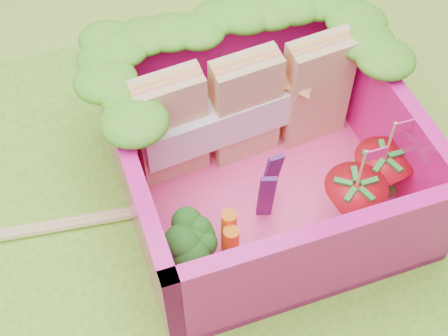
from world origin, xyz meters
name	(u,v)px	position (x,y,z in m)	size (l,w,h in m)	color
ground	(183,203)	(0.00, 0.00, 0.00)	(14.00, 14.00, 0.00)	#7EBA34
placemat	(182,201)	(0.00, 0.00, 0.01)	(2.60, 2.60, 0.03)	#62AF27
bento_floor	(261,186)	(0.39, -0.07, 0.06)	(1.30, 1.30, 0.05)	#FF4191
bento_box	(263,154)	(0.39, -0.07, 0.31)	(1.30, 1.30, 0.55)	#DF1287
lettuce_ruffle	(228,32)	(0.39, 0.42, 0.64)	(1.43, 0.83, 0.11)	#2F8317
sandwich_stack	(246,108)	(0.39, 0.18, 0.37)	(1.08, 0.27, 0.59)	tan
broccoli	(189,241)	(-0.07, -0.37, 0.25)	(0.32, 0.32, 0.25)	#5B9146
carrot_sticks	(230,238)	(0.11, -0.39, 0.20)	(0.08, 0.13, 0.26)	#FF5F15
purple_wedges	(268,187)	(0.35, -0.23, 0.27)	(0.13, 0.13, 0.38)	#471855
strawberry_left	(352,204)	(0.68, -0.41, 0.23)	(0.28, 0.28, 0.52)	red
strawberry_right	(379,176)	(0.88, -0.31, 0.22)	(0.27, 0.27, 0.51)	red
snap_peas	(369,178)	(0.89, -0.23, 0.11)	(0.33, 0.35, 0.05)	green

